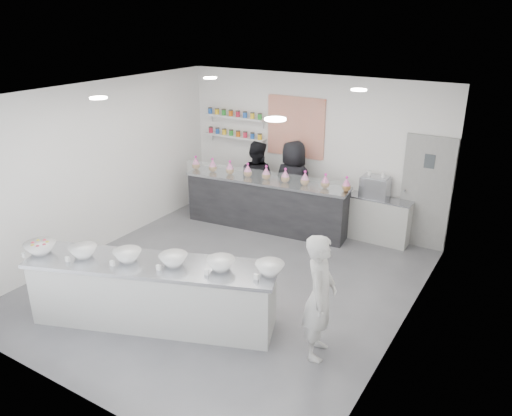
{
  "coord_description": "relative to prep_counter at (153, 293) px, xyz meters",
  "views": [
    {
      "loc": [
        4.08,
        -5.8,
        4.09
      ],
      "look_at": [
        0.3,
        0.4,
        1.22
      ],
      "focal_mm": 35.0,
      "sensor_mm": 36.0,
      "label": 1
    }
  ],
  "objects": [
    {
      "name": "floor",
      "position": [
        0.24,
        1.45,
        -0.47
      ],
      "size": [
        6.0,
        6.0,
        0.0
      ],
      "primitive_type": "plane",
      "color": "#515156",
      "rests_on": "ground"
    },
    {
      "name": "ceiling",
      "position": [
        0.24,
        1.45,
        2.53
      ],
      "size": [
        6.0,
        6.0,
        0.0
      ],
      "primitive_type": "plane",
      "rotation": [
        3.14,
        0.0,
        0.0
      ],
      "color": "white",
      "rests_on": "floor"
    },
    {
      "name": "back_wall",
      "position": [
        0.24,
        4.45,
        1.03
      ],
      "size": [
        5.5,
        0.0,
        5.5
      ],
      "primitive_type": "plane",
      "rotation": [
        1.57,
        0.0,
        0.0
      ],
      "color": "white",
      "rests_on": "floor"
    },
    {
      "name": "left_wall",
      "position": [
        -2.51,
        1.45,
        1.03
      ],
      "size": [
        0.0,
        6.0,
        6.0
      ],
      "primitive_type": "plane",
      "rotation": [
        1.57,
        0.0,
        1.57
      ],
      "color": "white",
      "rests_on": "floor"
    },
    {
      "name": "right_wall",
      "position": [
        2.99,
        1.45,
        1.03
      ],
      "size": [
        0.0,
        6.0,
        6.0
      ],
      "primitive_type": "plane",
      "rotation": [
        1.57,
        0.0,
        -1.57
      ],
      "color": "white",
      "rests_on": "floor"
    },
    {
      "name": "back_door",
      "position": [
        2.54,
        4.42,
        0.58
      ],
      "size": [
        0.88,
        0.04,
        2.1
      ],
      "primitive_type": "cube",
      "color": "gray",
      "rests_on": "floor"
    },
    {
      "name": "pattern_panel",
      "position": [
        -0.11,
        4.42,
        1.48
      ],
      "size": [
        1.25,
        0.03,
        1.2
      ],
      "primitive_type": "cube",
      "color": "red",
      "rests_on": "back_wall"
    },
    {
      "name": "jar_shelf_lower",
      "position": [
        -1.51,
        4.35,
        1.13
      ],
      "size": [
        1.45,
        0.22,
        0.04
      ],
      "primitive_type": "cube",
      "color": "silver",
      "rests_on": "back_wall"
    },
    {
      "name": "jar_shelf_upper",
      "position": [
        -1.51,
        4.35,
        1.55
      ],
      "size": [
        1.45,
        0.22,
        0.04
      ],
      "primitive_type": "cube",
      "color": "silver",
      "rests_on": "back_wall"
    },
    {
      "name": "preserve_jars",
      "position": [
        -1.51,
        4.33,
        1.41
      ],
      "size": [
        1.45,
        0.1,
        0.56
      ],
      "primitive_type": null,
      "color": "red",
      "rests_on": "jar_shelf_lower"
    },
    {
      "name": "downlight_0",
      "position": [
        -1.16,
        0.45,
        2.51
      ],
      "size": [
        0.24,
        0.24,
        0.02
      ],
      "primitive_type": "cylinder",
      "color": "white",
      "rests_on": "ceiling"
    },
    {
      "name": "downlight_1",
      "position": [
        1.64,
        0.45,
        2.51
      ],
      "size": [
        0.24,
        0.24,
        0.02
      ],
      "primitive_type": "cylinder",
      "color": "white",
      "rests_on": "ceiling"
    },
    {
      "name": "downlight_2",
      "position": [
        -1.16,
        3.05,
        2.51
      ],
      "size": [
        0.24,
        0.24,
        0.02
      ],
      "primitive_type": "cylinder",
      "color": "white",
      "rests_on": "ceiling"
    },
    {
      "name": "downlight_3",
      "position": [
        1.64,
        3.05,
        2.51
      ],
      "size": [
        0.24,
        0.24,
        0.02
      ],
      "primitive_type": "cylinder",
      "color": "white",
      "rests_on": "ceiling"
    },
    {
      "name": "prep_counter",
      "position": [
        0.0,
        0.0,
        0.0
      ],
      "size": [
        3.49,
        1.94,
        0.94
      ],
      "primitive_type": "cube",
      "rotation": [
        0.0,
        0.0,
        0.36
      ],
      "color": "#B0B0AB",
      "rests_on": "floor"
    },
    {
      "name": "back_bar",
      "position": [
        -0.33,
        3.66,
        0.04
      ],
      "size": [
        3.36,
        0.95,
        1.03
      ],
      "primitive_type": "cube",
      "rotation": [
        0.0,
        0.0,
        0.11
      ],
      "color": "black",
      "rests_on": "floor"
    },
    {
      "name": "sneeze_guard",
      "position": [
        -0.3,
        3.37,
        0.7
      ],
      "size": [
        3.25,
        0.36,
        0.28
      ],
      "primitive_type": "cube",
      "rotation": [
        0.0,
        0.0,
        0.11
      ],
      "color": "white",
      "rests_on": "back_bar"
    },
    {
      "name": "espresso_ledge",
      "position": [
        1.79,
        4.23,
        -0.03
      ],
      "size": [
        1.17,
        0.37,
        0.87
      ],
      "primitive_type": "cube",
      "color": "#B0B0AB",
      "rests_on": "floor"
    },
    {
      "name": "espresso_machine",
      "position": [
        1.67,
        4.23,
        0.59
      ],
      "size": [
        0.51,
        0.35,
        0.39
      ],
      "primitive_type": "cube",
      "color": "#93969E",
      "rests_on": "espresso_ledge"
    },
    {
      "name": "cup_stacks",
      "position": [
        1.62,
        4.23,
        0.58
      ],
      "size": [
        0.27,
        0.24,
        0.37
      ],
      "primitive_type": null,
      "color": "tan",
      "rests_on": "espresso_ledge"
    },
    {
      "name": "prep_bowls",
      "position": [
        -0.0,
        -0.0,
        0.55
      ],
      "size": [
        3.57,
        1.73,
        0.15
      ],
      "primitive_type": null,
      "rotation": [
        0.0,
        0.0,
        0.36
      ],
      "color": "white",
      "rests_on": "prep_counter"
    },
    {
      "name": "label_cards",
      "position": [
        -0.18,
        -0.48,
        0.5
      ],
      "size": [
        3.31,
        0.04,
        0.07
      ],
      "primitive_type": null,
      "color": "white",
      "rests_on": "prep_counter"
    },
    {
      "name": "cookie_bags",
      "position": [
        -0.33,
        3.66,
        0.7
      ],
      "size": [
        3.37,
        0.52,
        0.29
      ],
      "primitive_type": null,
      "rotation": [
        0.0,
        0.0,
        0.11
      ],
      "color": "pink",
      "rests_on": "back_bar"
    },
    {
      "name": "woman_prep",
      "position": [
        2.24,
        0.56,
        0.36
      ],
      "size": [
        0.53,
        0.68,
        1.65
      ],
      "primitive_type": "imported",
      "rotation": [
        0.0,
        0.0,
        1.82
      ],
      "color": "#B9B7B3",
      "rests_on": "floor"
    },
    {
      "name": "staff_left",
      "position": [
        -0.74,
        3.95,
        0.37
      ],
      "size": [
        0.86,
        0.7,
        1.69
      ],
      "primitive_type": "imported",
      "rotation": [
        0.0,
        0.0,
        3.22
      ],
      "color": "black",
      "rests_on": "floor"
    },
    {
      "name": "staff_right",
      "position": [
        0.08,
        4.01,
        0.42
      ],
      "size": [
        0.9,
        0.61,
        1.78
      ],
      "primitive_type": "imported",
      "rotation": [
        0.0,
        0.0,
        3.1
      ],
      "color": "black",
      "rests_on": "floor"
    }
  ]
}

